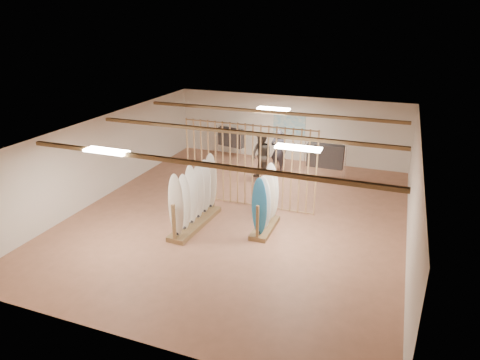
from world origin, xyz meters
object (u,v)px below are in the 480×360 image
at_px(shopper_a, 278,148).
at_px(rack_right, 265,211).
at_px(clothing_rack_a, 231,137).
at_px(clothing_rack_b, 325,156).
at_px(shopper_b, 261,153).
at_px(rack_left, 195,205).

bearing_deg(shopper_a, rack_right, 107.56).
distance_m(rack_right, shopper_a, 5.09).
height_order(rack_right, clothing_rack_a, rack_right).
relative_size(rack_right, clothing_rack_b, 1.16).
relative_size(clothing_rack_b, shopper_b, 0.74).
relative_size(rack_right, clothing_rack_a, 1.30).
bearing_deg(clothing_rack_b, rack_right, -99.75).
bearing_deg(shopper_b, rack_right, -37.38).
bearing_deg(shopper_b, shopper_a, 104.58).
relative_size(rack_left, rack_right, 1.35).
relative_size(rack_left, shopper_b, 1.17).
height_order(clothing_rack_a, shopper_b, shopper_b).
bearing_deg(rack_left, shopper_b, 84.12).
distance_m(rack_right, clothing_rack_b, 4.68).
bearing_deg(rack_right, shopper_a, 101.13).
distance_m(rack_left, clothing_rack_a, 6.72).
height_order(shopper_a, shopper_b, shopper_b).
xyz_separation_m(rack_left, clothing_rack_b, (2.96, 5.06, 0.35)).
bearing_deg(clothing_rack_b, shopper_b, -161.74).
relative_size(clothing_rack_b, shopper_a, 0.79).
xyz_separation_m(clothing_rack_a, shopper_b, (2.11, -2.19, 0.14)).
bearing_deg(rack_left, clothing_rack_a, 105.22).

